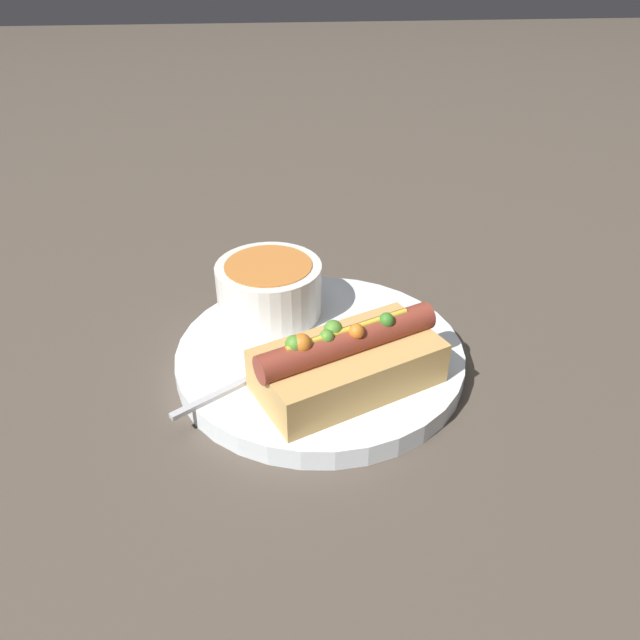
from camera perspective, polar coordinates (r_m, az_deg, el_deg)
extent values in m
plane|color=#4C4238|center=(0.56, 0.00, -4.13)|extent=(4.00, 4.00, 0.00)
cylinder|color=white|center=(0.56, 0.00, -3.36)|extent=(0.25, 0.25, 0.02)
cube|color=tan|center=(0.50, 2.55, -4.24)|extent=(0.16, 0.13, 0.04)
cylinder|color=brown|center=(0.49, 2.62, -1.95)|extent=(0.15, 0.08, 0.02)
sphere|color=#518C2D|center=(0.47, 0.28, -1.57)|extent=(0.01, 0.01, 0.01)
sphere|color=#518C2D|center=(0.46, -2.36, -2.23)|extent=(0.01, 0.01, 0.01)
sphere|color=orange|center=(0.46, -1.70, -2.16)|extent=(0.02, 0.02, 0.02)
sphere|color=#518C2D|center=(0.48, 1.22, -0.85)|extent=(0.01, 0.01, 0.01)
sphere|color=#387A28|center=(0.49, 6.10, 0.00)|extent=(0.01, 0.01, 0.01)
sphere|color=orange|center=(0.48, 3.35, -1.03)|extent=(0.01, 0.01, 0.01)
cylinder|color=gold|center=(0.48, 2.65, -0.89)|extent=(0.10, 0.05, 0.01)
cylinder|color=silver|center=(0.59, -4.65, 2.83)|extent=(0.10, 0.10, 0.05)
cylinder|color=#C67533|center=(0.58, -4.74, 4.54)|extent=(0.08, 0.08, 0.01)
cube|color=#B7B7BC|center=(0.51, -6.71, -5.51)|extent=(0.12, 0.08, 0.00)
ellipsoid|color=#B7B7BC|center=(0.55, 0.68, -1.75)|extent=(0.04, 0.04, 0.01)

